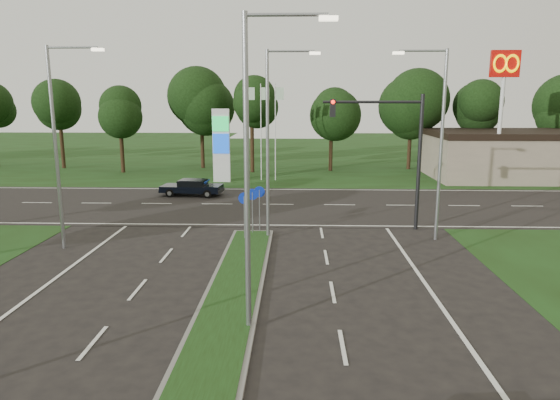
{
  "coord_description": "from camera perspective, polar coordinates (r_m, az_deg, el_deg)",
  "views": [
    {
      "loc": [
        2.19,
        -7.76,
        6.72
      ],
      "look_at": [
        1.44,
        14.63,
        2.2
      ],
      "focal_mm": 32.0,
      "sensor_mm": 36.0,
      "label": 1
    }
  ],
  "objects": [
    {
      "name": "streetlight_median_far",
      "position": [
        23.84,
        -0.95,
        7.46
      ],
      "size": [
        2.53,
        0.22,
        9.0
      ],
      "color": "gray",
      "rests_on": "ground"
    },
    {
      "name": "median_signs",
      "position": [
        24.77,
        -3.19,
        -0.27
      ],
      "size": [
        1.16,
        1.76,
        2.38
      ],
      "color": "gray",
      "rests_on": "ground"
    },
    {
      "name": "commercial_building",
      "position": [
        48.26,
        26.24,
        4.62
      ],
      "size": [
        16.0,
        9.0,
        4.0
      ],
      "primitive_type": "cube",
      "color": "gray",
      "rests_on": "ground"
    },
    {
      "name": "traffic_signal",
      "position": [
        26.31,
        12.95,
        6.61
      ],
      "size": [
        5.1,
        0.42,
        7.0
      ],
      "color": "black",
      "rests_on": "ground"
    },
    {
      "name": "median_kerb",
      "position": [
        13.69,
        -7.92,
        -17.82
      ],
      "size": [
        2.0,
        26.0,
        0.12
      ],
      "primitive_type": "cube",
      "color": "slate",
      "rests_on": "ground"
    },
    {
      "name": "streetlight_right_far",
      "position": [
        24.71,
        17.57,
        7.07
      ],
      "size": [
        2.53,
        0.22,
        9.0
      ],
      "rotation": [
        0.0,
        0.0,
        3.14
      ],
      "color": "gray",
      "rests_on": "ground"
    },
    {
      "name": "streetlight_left_far",
      "position": [
        24.21,
        -23.93,
        6.55
      ],
      "size": [
        2.53,
        0.22,
        9.0
      ],
      "color": "gray",
      "rests_on": "ground"
    },
    {
      "name": "verge_far",
      "position": [
        63.15,
        -0.07,
        5.29
      ],
      "size": [
        160.0,
        50.0,
        0.02
      ],
      "primitive_type": "cube",
      "color": "#1B3110",
      "rests_on": "ground"
    },
    {
      "name": "treeline_far",
      "position": [
        47.74,
        -0.59,
        11.54
      ],
      "size": [
        6.0,
        6.0,
        9.9
      ],
      "color": "black",
      "rests_on": "ground"
    },
    {
      "name": "gas_pylon",
      "position": [
        41.39,
        -6.43,
        6.45
      ],
      "size": [
        5.8,
        1.26,
        8.0
      ],
      "color": "silver",
      "rests_on": "ground"
    },
    {
      "name": "navy_sedan",
      "position": [
        35.93,
        -10.02,
        1.46
      ],
      "size": [
        4.37,
        2.13,
        1.16
      ],
      "rotation": [
        0.0,
        0.0,
        1.47
      ],
      "color": "black",
      "rests_on": "ground"
    },
    {
      "name": "streetlight_median_near",
      "position": [
        13.91,
        -3.02,
        4.62
      ],
      "size": [
        2.53,
        0.22,
        9.0
      ],
      "color": "gray",
      "rests_on": "ground"
    },
    {
      "name": "mcdonalds_sign",
      "position": [
        42.78,
        24.19,
        12.13
      ],
      "size": [
        2.2,
        0.47,
        10.4
      ],
      "color": "silver",
      "rests_on": "ground"
    },
    {
      "name": "cross_road",
      "position": [
        32.53,
        -1.98,
        -0.52
      ],
      "size": [
        160.0,
        12.0,
        0.02
      ],
      "primitive_type": "cube",
      "color": "black",
      "rests_on": "ground"
    }
  ]
}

